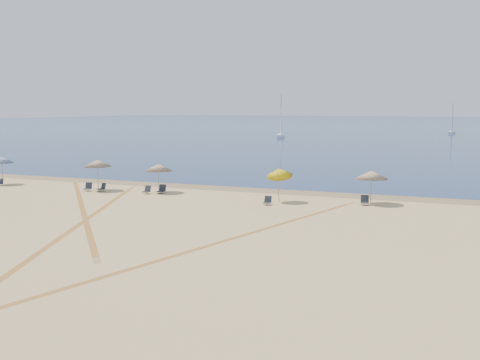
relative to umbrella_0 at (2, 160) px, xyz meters
The scene contains 18 objects.
ground 29.11m from the umbrella_0, 41.44° to the right, with size 160.00×160.00×0.00m, color tan.
ocean 206.94m from the umbrella_0, 83.96° to the left, with size 500.00×500.00×0.00m, color #0C2151.
wet_sand 22.39m from the umbrella_0, 12.39° to the left, with size 500.00×500.00×0.00m, color olive.
umbrella_0 is the anchor object (origin of this frame).
umbrella_1 9.82m from the umbrella_0, ahead, with size 2.23×2.23×2.52m.
umbrella_2 14.95m from the umbrella_0, ahead, with size 2.16×2.16×2.30m.
umbrella_3 25.03m from the umbrella_0, ahead, with size 1.86×1.94×2.62m.
umbrella_4 31.20m from the umbrella_0, ahead, with size 2.28×2.28×2.35m.
chair_1 2.07m from the umbrella_0, 59.52° to the right, with size 0.65×0.71×0.60m.
chair_2 9.47m from the umbrella_0, ahead, with size 0.66×0.74×0.66m.
chair_3 10.57m from the umbrella_0, ahead, with size 0.74×0.79×0.65m.
chair_4 14.53m from the umbrella_0, ahead, with size 0.56×0.64×0.62m.
chair_5 15.52m from the umbrella_0, ahead, with size 0.59×0.68×0.68m.
chair_6 24.76m from the umbrella_0, ahead, with size 0.53×0.61×0.59m.
chair_7 30.92m from the umbrella_0, ahead, with size 0.65×0.73×0.66m.
sailboat_0 81.75m from the umbrella_0, 89.83° to the left, with size 3.29×6.51×9.40m.
sailboat_2 121.67m from the umbrella_0, 72.90° to the left, with size 1.71×5.36×7.86m.
tire_tracks 21.08m from the umbrella_0, 28.07° to the right, with size 50.32×43.76×0.00m.
Camera 1 is at (14.55, -17.56, 6.58)m, focal length 41.31 mm.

